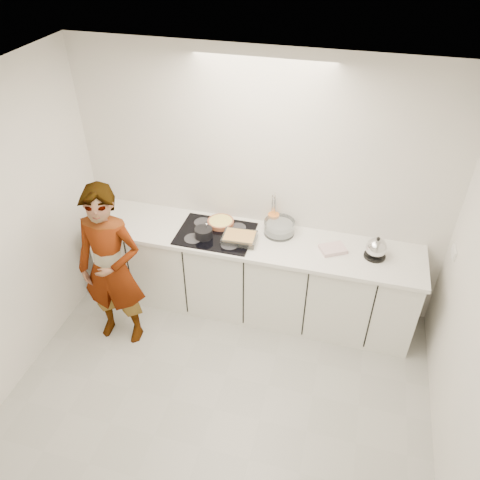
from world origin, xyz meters
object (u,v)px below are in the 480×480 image
(hob, at_px, (216,234))
(mixing_bowl, at_px, (279,228))
(kettle, at_px, (376,249))
(tart_dish, at_px, (221,222))
(saucepan, at_px, (204,233))
(baking_dish, at_px, (240,237))
(cook, at_px, (111,269))
(utensil_crock, at_px, (273,220))

(hob, bearing_deg, mixing_bowl, 16.51)
(kettle, bearing_deg, hob, -178.41)
(hob, relative_size, tart_dish, 2.27)
(hob, relative_size, kettle, 3.14)
(saucepan, bearing_deg, kettle, 4.68)
(tart_dish, distance_m, mixing_bowl, 0.59)
(baking_dish, height_order, mixing_bowl, mixing_bowl)
(kettle, relative_size, cook, 0.14)
(hob, height_order, kettle, kettle)
(baking_dish, height_order, kettle, kettle)
(kettle, bearing_deg, tart_dish, 175.59)
(tart_dish, height_order, cook, cook)
(baking_dish, distance_m, kettle, 1.25)
(mixing_bowl, relative_size, cook, 0.22)
(tart_dish, bearing_deg, cook, -134.13)
(hob, relative_size, cook, 0.43)
(tart_dish, height_order, baking_dish, baking_dish)
(utensil_crock, bearing_deg, saucepan, -148.26)
(mixing_bowl, distance_m, kettle, 0.92)
(baking_dish, height_order, utensil_crock, utensil_crock)
(baking_dish, bearing_deg, utensil_crock, 52.93)
(tart_dish, relative_size, kettle, 1.39)
(tart_dish, bearing_deg, kettle, -4.41)
(cook, bearing_deg, tart_dish, 42.51)
(saucepan, xyz_separation_m, utensil_crock, (0.60, 0.37, 0.01))
(tart_dish, distance_m, kettle, 1.50)
(baking_dish, xyz_separation_m, cook, (-1.04, -0.60, -0.12))
(baking_dish, relative_size, mixing_bowl, 0.89)
(cook, bearing_deg, kettle, 13.64)
(hob, xyz_separation_m, tart_dish, (0.00, 0.16, 0.03))
(utensil_crock, bearing_deg, mixing_bowl, -52.96)
(saucepan, height_order, cook, cook)
(hob, distance_m, baking_dish, 0.26)
(tart_dish, relative_size, utensil_crock, 2.30)
(hob, xyz_separation_m, utensil_crock, (0.51, 0.28, 0.06))
(hob, relative_size, saucepan, 3.40)
(hob, xyz_separation_m, kettle, (1.50, 0.04, 0.09))
(baking_dish, bearing_deg, cook, -149.94)
(hob, distance_m, saucepan, 0.14)
(tart_dish, distance_m, baking_dish, 0.33)
(tart_dish, distance_m, cook, 1.14)
(tart_dish, relative_size, baking_dish, 0.97)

